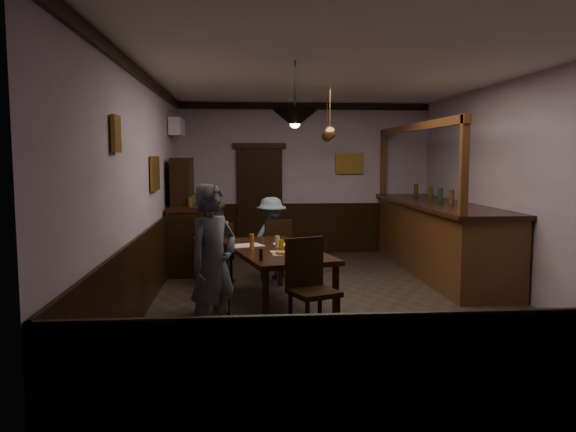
{
  "coord_description": "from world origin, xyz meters",
  "views": [
    {
      "loc": [
        -1.26,
        -7.18,
        1.93
      ],
      "look_at": [
        -0.65,
        0.17,
        1.15
      ],
      "focal_mm": 35.0,
      "sensor_mm": 36.0,
      "label": 1
    }
  ],
  "objects": [
    {
      "name": "room",
      "position": [
        0.0,
        0.0,
        1.5
      ],
      "size": [
        5.01,
        8.01,
        3.01
      ],
      "color": "#2D2621",
      "rests_on": "ground"
    },
    {
      "name": "dining_table",
      "position": [
        -0.85,
        -0.03,
        0.69
      ],
      "size": [
        1.51,
        2.38,
        0.75
      ],
      "rotation": [
        0.0,
        0.0,
        0.25
      ],
      "color": "black",
      "rests_on": "ground"
    },
    {
      "name": "chair_far_left",
      "position": [
        -1.6,
        1.09,
        0.53
      ],
      "size": [
        0.49,
        0.49,
        0.96
      ],
      "rotation": [
        0.0,
        0.0,
        3.33
      ],
      "color": "black",
      "rests_on": "ground"
    },
    {
      "name": "chair_far_right",
      "position": [
        -0.73,
        1.31,
        0.54
      ],
      "size": [
        0.5,
        0.5,
        0.98
      ],
      "rotation": [
        0.0,
        0.0,
        3.35
      ],
      "color": "black",
      "rests_on": "ground"
    },
    {
      "name": "chair_near",
      "position": [
        -0.53,
        -1.3,
        0.58
      ],
      "size": [
        0.6,
        0.6,
        1.06
      ],
      "rotation": [
        0.0,
        0.0,
        0.4
      ],
      "color": "black",
      "rests_on": "ground"
    },
    {
      "name": "chair_side",
      "position": [
        -1.7,
        -0.45,
        0.52
      ],
      "size": [
        0.47,
        0.47,
        0.95
      ],
      "rotation": [
        0.0,
        0.0,
        1.73
      ],
      "color": "black",
      "rests_on": "ground"
    },
    {
      "name": "person_standing",
      "position": [
        -1.55,
        -1.5,
        0.83
      ],
      "size": [
        0.71,
        0.71,
        1.66
      ],
      "primitive_type": "imported",
      "rotation": [
        0.0,
        0.0,
        0.8
      ],
      "color": "#4E5159",
      "rests_on": "ground"
    },
    {
      "name": "person_seated_left",
      "position": [
        -1.67,
        1.36,
        0.65
      ],
      "size": [
        0.65,
        0.52,
        1.29
      ],
      "primitive_type": "imported",
      "rotation": [
        0.0,
        0.0,
        3.09
      ],
      "color": "#464D2E",
      "rests_on": "ground"
    },
    {
      "name": "person_seated_right",
      "position": [
        -0.79,
        1.58,
        0.65
      ],
      "size": [
        0.97,
        0.8,
        1.3
      ],
      "primitive_type": "imported",
      "rotation": [
        0.0,
        0.0,
        3.59
      ],
      "color": "slate",
      "rests_on": "ground"
    },
    {
      "name": "newspaper_left",
      "position": [
        -1.2,
        0.23,
        0.75
      ],
      "size": [
        0.5,
        0.44,
        0.01
      ],
      "primitive_type": "cube",
      "rotation": [
        0.0,
        0.0,
        0.39
      ],
      "color": "silver",
      "rests_on": "dining_table"
    },
    {
      "name": "newspaper_right",
      "position": [
        -0.61,
        0.26,
        0.75
      ],
      "size": [
        0.46,
        0.36,
        0.01
      ],
      "primitive_type": "cube",
      "rotation": [
        0.0,
        0.0,
        0.15
      ],
      "color": "silver",
      "rests_on": "dining_table"
    },
    {
      "name": "napkin",
      "position": [
        -0.83,
        -0.29,
        0.75
      ],
      "size": [
        0.18,
        0.18,
        0.0
      ],
      "primitive_type": "cube",
      "rotation": [
        0.0,
        0.0,
        0.25
      ],
      "color": "#E6B354",
      "rests_on": "dining_table"
    },
    {
      "name": "saucer",
      "position": [
        -0.43,
        -0.48,
        0.76
      ],
      "size": [
        0.15,
        0.15,
        0.01
      ],
      "primitive_type": "cylinder",
      "color": "white",
      "rests_on": "dining_table"
    },
    {
      "name": "coffee_cup",
      "position": [
        -0.38,
        -0.51,
        0.8
      ],
      "size": [
        0.1,
        0.1,
        0.07
      ],
      "primitive_type": "imported",
      "rotation": [
        0.0,
        0.0,
        0.25
      ],
      "color": "white",
      "rests_on": "saucer"
    },
    {
      "name": "pastry_plate",
      "position": [
        -0.79,
        -0.55,
        0.76
      ],
      "size": [
        0.22,
        0.22,
        0.01
      ],
      "primitive_type": "cylinder",
      "color": "white",
      "rests_on": "dining_table"
    },
    {
      "name": "pastry_ring_a",
      "position": [
        -0.79,
        -0.56,
        0.79
      ],
      "size": [
        0.13,
        0.13,
        0.04
      ],
      "primitive_type": "torus",
      "color": "#C68C47",
      "rests_on": "pastry_plate"
    },
    {
      "name": "pastry_ring_b",
      "position": [
        -0.75,
        -0.58,
        0.79
      ],
      "size": [
        0.13,
        0.13,
        0.04
      ],
      "primitive_type": "torus",
      "color": "#C68C47",
      "rests_on": "pastry_plate"
    },
    {
      "name": "soda_can",
      "position": [
        -0.75,
        -0.07,
        0.81
      ],
      "size": [
        0.07,
        0.07,
        0.12
      ],
      "primitive_type": "cylinder",
      "color": "yellow",
      "rests_on": "dining_table"
    },
    {
      "name": "beer_glass",
      "position": [
        -1.13,
        -0.08,
        0.85
      ],
      "size": [
        0.06,
        0.06,
        0.2
      ],
      "primitive_type": "cylinder",
      "color": "#BF721E",
      "rests_on": "dining_table"
    },
    {
      "name": "water_glass",
      "position": [
        -0.8,
        0.07,
        0.82
      ],
      "size": [
        0.06,
        0.06,
        0.15
      ],
      "primitive_type": "cylinder",
      "color": "silver",
      "rests_on": "dining_table"
    },
    {
      "name": "pepper_mill",
      "position": [
        -1.04,
        -0.85,
        0.82
      ],
      "size": [
        0.04,
        0.04,
        0.14
      ],
      "primitive_type": "cylinder",
      "color": "black",
      "rests_on": "dining_table"
    },
    {
      "name": "sideboard",
      "position": [
        -2.21,
        2.38,
        0.77
      ],
      "size": [
        0.52,
        1.45,
        1.92
      ],
      "color": "black",
      "rests_on": "ground"
    },
    {
      "name": "bar_counter",
      "position": [
        1.99,
        1.84,
        0.62
      ],
      "size": [
        1.03,
        4.41,
        2.47
      ],
      "color": "#522816",
      "rests_on": "ground"
    },
    {
      "name": "door_back",
      "position": [
        -0.9,
        3.95,
        1.05
      ],
      "size": [
        0.9,
        0.06,
        2.1
      ],
      "primitive_type": "cube",
      "color": "black",
      "rests_on": "ground"
    },
    {
      "name": "ac_unit",
      "position": [
        -2.38,
        2.9,
        2.45
      ],
      "size": [
        0.2,
        0.85,
        0.3
      ],
      "color": "white",
      "rests_on": "ground"
    },
    {
      "name": "picture_left_small",
      "position": [
        -2.46,
        -1.6,
        2.15
      ],
      "size": [
        0.04,
        0.28,
        0.36
      ],
      "color": "olive",
      "rests_on": "ground"
    },
    {
      "name": "picture_left_large",
      "position": [
        -2.46,
        0.8,
        1.7
      ],
      "size": [
        0.04,
        0.62,
        0.48
      ],
      "color": "olive",
      "rests_on": "ground"
    },
    {
      "name": "picture_back",
      "position": [
        0.9,
        3.96,
        1.8
      ],
      "size": [
        0.55,
        0.04,
        0.42
      ],
      "color": "olive",
      "rests_on": "ground"
    },
    {
      "name": "pendant_iron",
      "position": [
        -0.65,
        -0.8,
        2.36
      ],
      "size": [
        0.56,
        0.56,
        0.75
      ],
      "color": "black",
      "rests_on": "ground"
    },
    {
      "name": "pendant_brass_mid",
      "position": [
        0.1,
        1.4,
        2.3
      ],
      "size": [
        0.2,
        0.2,
        0.81
      ],
      "color": "#BF8C3F",
      "rests_on": "ground"
    },
    {
      "name": "pendant_brass_far",
      "position": [
        0.3,
        2.99,
        2.3
      ],
      "size": [
        0.2,
        0.2,
        0.81
      ],
      "color": "#BF8C3F",
      "rests_on": "ground"
    }
  ]
}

